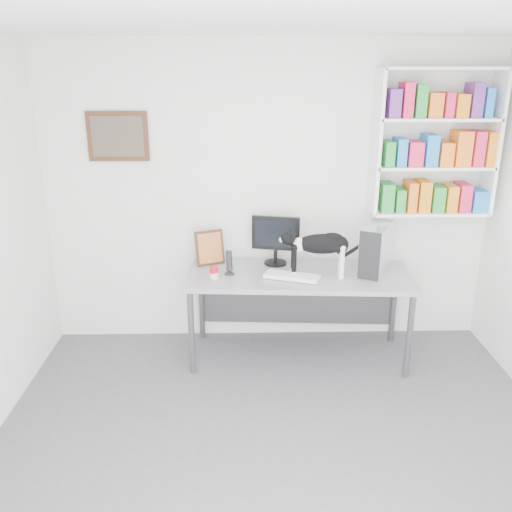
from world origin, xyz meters
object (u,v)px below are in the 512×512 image
bookshelf (435,143)px  pc_tower (376,249)px  monitor (276,240)px  leaning_print (210,247)px  desk (298,316)px  speaker (229,262)px  cat (320,255)px  keyboard (292,276)px  soup_can (214,273)px

bookshelf → pc_tower: 1.03m
monitor → leaning_print: monitor is taller
pc_tower → desk: bearing=-150.1°
speaker → cat: cat is taller
monitor → keyboard: 0.43m
desk → speaker: speaker is taller
leaning_print → cat: bearing=-41.8°
desk → cat: size_ratio=2.97×
bookshelf → keyboard: bearing=-161.6°
bookshelf → desk: bookshelf is taller
monitor → speaker: size_ratio=2.08×
bookshelf → keyboard: (-1.23, -0.41, -1.04)m
speaker → keyboard: bearing=-25.3°
cat → desk: bearing=154.1°
desk → monitor: monitor is taller
bookshelf → leaning_print: bearing=-178.8°
soup_can → cat: size_ratio=0.16×
desk → leaning_print: (-0.78, 0.27, 0.55)m
leaning_print → pc_tower: bearing=-31.1°
monitor → speaker: bearing=-136.9°
monitor → soup_can: monitor is taller
desk → keyboard: bearing=-121.7°
desk → leaning_print: size_ratio=5.98×
bookshelf → cat: size_ratio=1.94×
desk → speaker: 0.78m
bookshelf → cat: bearing=-158.9°
desk → pc_tower: bearing=5.7°
leaning_print → cat: 0.99m
speaker → leaning_print: bearing=110.9°
speaker → bookshelf: bearing=-4.0°
keyboard → bookshelf: bearing=37.9°
monitor → speaker: 0.49m
monitor → pc_tower: 0.87m
pc_tower → monitor: bearing=-167.4°
leaning_print → keyboard: bearing=-49.0°
soup_can → desk: bearing=7.5°
leaning_print → monitor: bearing=-22.9°
desk → cat: (0.15, -0.08, 0.59)m
bookshelf → monitor: bookshelf is taller
desk → pc_tower: (0.65, 0.02, 0.61)m
bookshelf → leaning_print: (-1.93, -0.04, -0.90)m
monitor → desk: bearing=-40.6°
keyboard → cat: size_ratio=0.72×
keyboard → soup_can: size_ratio=4.49×
keyboard → pc_tower: 0.76m
monitor → leaning_print: 0.59m
bookshelf → cat: bookshelf is taller
desk → keyboard: keyboard is taller
pc_tower → soup_can: size_ratio=4.12×
leaning_print → bookshelf: bearing=-20.3°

